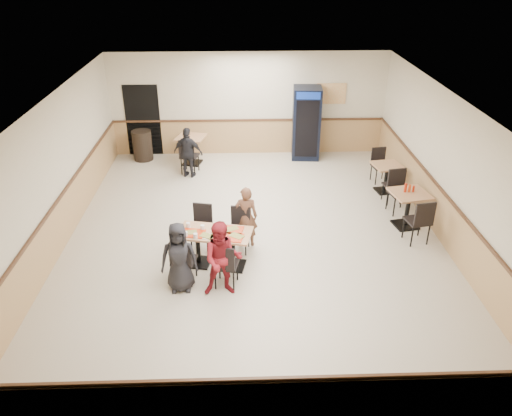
{
  "coord_description": "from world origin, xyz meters",
  "views": [
    {
      "loc": [
        -0.27,
        -9.25,
        5.59
      ],
      "look_at": [
        0.03,
        -0.5,
        0.98
      ],
      "focal_mm": 35.0,
      "sensor_mm": 36.0,
      "label": 1
    }
  ],
  "objects_px": {
    "side_table_near": "(408,204)",
    "trash_bin": "(142,145)",
    "back_table": "(191,146)",
    "side_table_far": "(386,174)",
    "diner_man_opposite": "(246,217)",
    "main_table": "(215,243)",
    "pepsi_cooler": "(306,123)",
    "diner_woman_right": "(223,259)",
    "lone_diner": "(188,153)",
    "diner_woman_left": "(179,257)"
  },
  "relations": [
    {
      "from": "main_table",
      "to": "lone_diner",
      "type": "xyz_separation_m",
      "value": [
        -0.88,
        4.3,
        0.19
      ]
    },
    {
      "from": "side_table_far",
      "to": "trash_bin",
      "type": "distance_m",
      "value": 6.95
    },
    {
      "from": "main_table",
      "to": "pepsi_cooler",
      "type": "relative_size",
      "value": 0.72
    },
    {
      "from": "diner_woman_left",
      "to": "side_table_near",
      "type": "height_order",
      "value": "diner_woman_left"
    },
    {
      "from": "diner_woman_right",
      "to": "side_table_near",
      "type": "relative_size",
      "value": 1.61
    },
    {
      "from": "diner_woman_right",
      "to": "back_table",
      "type": "relative_size",
      "value": 1.57
    },
    {
      "from": "lone_diner",
      "to": "diner_man_opposite",
      "type": "bearing_deg",
      "value": 129.27
    },
    {
      "from": "side_table_near",
      "to": "trash_bin",
      "type": "height_order",
      "value": "trash_bin"
    },
    {
      "from": "pepsi_cooler",
      "to": "diner_man_opposite",
      "type": "bearing_deg",
      "value": -106.37
    },
    {
      "from": "diner_man_opposite",
      "to": "side_table_far",
      "type": "height_order",
      "value": "diner_man_opposite"
    },
    {
      "from": "diner_woman_right",
      "to": "pepsi_cooler",
      "type": "bearing_deg",
      "value": 68.8
    },
    {
      "from": "side_table_near",
      "to": "pepsi_cooler",
      "type": "distance_m",
      "value": 4.59
    },
    {
      "from": "pepsi_cooler",
      "to": "trash_bin",
      "type": "distance_m",
      "value": 4.81
    },
    {
      "from": "diner_man_opposite",
      "to": "trash_bin",
      "type": "height_order",
      "value": "diner_man_opposite"
    },
    {
      "from": "main_table",
      "to": "diner_man_opposite",
      "type": "distance_m",
      "value": 0.97
    },
    {
      "from": "pepsi_cooler",
      "to": "trash_bin",
      "type": "bearing_deg",
      "value": -175.28
    },
    {
      "from": "diner_woman_left",
      "to": "side_table_far",
      "type": "distance_m",
      "value": 6.21
    },
    {
      "from": "diner_woman_right",
      "to": "side_table_near",
      "type": "height_order",
      "value": "diner_woman_right"
    },
    {
      "from": "lone_diner",
      "to": "pepsi_cooler",
      "type": "xyz_separation_m",
      "value": [
        3.31,
        1.32,
        0.35
      ]
    },
    {
      "from": "side_table_far",
      "to": "diner_woman_right",
      "type": "bearing_deg",
      "value": -134.56
    },
    {
      "from": "trash_bin",
      "to": "diner_woman_left",
      "type": "bearing_deg",
      "value": -74.74
    },
    {
      "from": "diner_woman_right",
      "to": "side_table_near",
      "type": "bearing_deg",
      "value": 27.82
    },
    {
      "from": "diner_woman_right",
      "to": "diner_man_opposite",
      "type": "relative_size",
      "value": 1.09
    },
    {
      "from": "back_table",
      "to": "pepsi_cooler",
      "type": "height_order",
      "value": "pepsi_cooler"
    },
    {
      "from": "lone_diner",
      "to": "trash_bin",
      "type": "relative_size",
      "value": 1.57
    },
    {
      "from": "lone_diner",
      "to": "side_table_near",
      "type": "bearing_deg",
      "value": 167.0
    },
    {
      "from": "diner_woman_left",
      "to": "side_table_near",
      "type": "distance_m",
      "value": 5.27
    },
    {
      "from": "main_table",
      "to": "back_table",
      "type": "xyz_separation_m",
      "value": [
        -0.88,
        5.22,
        0.04
      ]
    },
    {
      "from": "diner_man_opposite",
      "to": "side_table_far",
      "type": "bearing_deg",
      "value": -143.98
    },
    {
      "from": "main_table",
      "to": "trash_bin",
      "type": "relative_size",
      "value": 1.71
    },
    {
      "from": "main_table",
      "to": "lone_diner",
      "type": "distance_m",
      "value": 4.39
    },
    {
      "from": "pepsi_cooler",
      "to": "trash_bin",
      "type": "xyz_separation_m",
      "value": [
        -4.77,
        -0.04,
        -0.6
      ]
    },
    {
      "from": "trash_bin",
      "to": "back_table",
      "type": "bearing_deg",
      "value": -13.53
    },
    {
      "from": "diner_woman_left",
      "to": "diner_man_opposite",
      "type": "xyz_separation_m",
      "value": [
        1.22,
        1.48,
        -0.01
      ]
    },
    {
      "from": "diner_woman_right",
      "to": "diner_man_opposite",
      "type": "bearing_deg",
      "value": 73.16
    },
    {
      "from": "back_table",
      "to": "side_table_far",
      "type": "bearing_deg",
      "value": -21.86
    },
    {
      "from": "main_table",
      "to": "side_table_near",
      "type": "bearing_deg",
      "value": 30.02
    },
    {
      "from": "lone_diner",
      "to": "side_table_far",
      "type": "height_order",
      "value": "lone_diner"
    },
    {
      "from": "lone_diner",
      "to": "back_table",
      "type": "height_order",
      "value": "lone_diner"
    },
    {
      "from": "main_table",
      "to": "diner_man_opposite",
      "type": "relative_size",
      "value": 1.13
    },
    {
      "from": "diner_woman_right",
      "to": "diner_man_opposite",
      "type": "xyz_separation_m",
      "value": [
        0.43,
        1.64,
        -0.06
      ]
    },
    {
      "from": "diner_woman_left",
      "to": "trash_bin",
      "type": "height_order",
      "value": "diner_woman_left"
    },
    {
      "from": "lone_diner",
      "to": "back_table",
      "type": "distance_m",
      "value": 0.93
    },
    {
      "from": "pepsi_cooler",
      "to": "lone_diner",
      "type": "bearing_deg",
      "value": -154.13
    },
    {
      "from": "lone_diner",
      "to": "diner_woman_left",
      "type": "bearing_deg",
      "value": 109.69
    },
    {
      "from": "diner_woman_left",
      "to": "lone_diner",
      "type": "bearing_deg",
      "value": 90.37
    },
    {
      "from": "diner_man_opposite",
      "to": "side_table_far",
      "type": "distance_m",
      "value": 4.35
    },
    {
      "from": "lone_diner",
      "to": "back_table",
      "type": "relative_size",
      "value": 1.5
    },
    {
      "from": "diner_woman_right",
      "to": "diner_man_opposite",
      "type": "height_order",
      "value": "diner_woman_right"
    },
    {
      "from": "main_table",
      "to": "back_table",
      "type": "height_order",
      "value": "back_table"
    }
  ]
}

